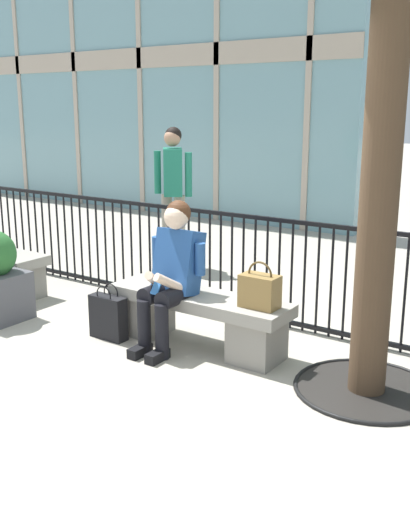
{
  "coord_description": "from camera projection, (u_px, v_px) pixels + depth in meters",
  "views": [
    {
      "loc": [
        2.74,
        -3.88,
        1.94
      ],
      "look_at": [
        0.0,
        0.1,
        0.75
      ],
      "focal_mm": 42.66,
      "sensor_mm": 36.0,
      "label": 1
    }
  ],
  "objects": [
    {
      "name": "ground_plane",
      "position": [
        198.0,
        345.0,
        5.07
      ],
      "size": [
        60.0,
        60.0,
        0.0
      ],
      "primitive_type": "plane",
      "color": "#A8A091"
    },
    {
      "name": "stone_bench",
      "position": [
        198.0,
        315.0,
        5.01
      ],
      "size": [
        1.6,
        0.44,
        0.45
      ],
      "color": "gray",
      "rests_on": "ground"
    },
    {
      "name": "seated_person_with_phone",
      "position": [
        172.0,
        271.0,
        4.91
      ],
      "size": [
        0.52,
        0.66,
        1.21
      ],
      "color": "black",
      "rests_on": "ground"
    },
    {
      "name": "handbag_on_bench",
      "position": [
        260.0,
        290.0,
        4.61
      ],
      "size": [
        0.29,
        0.17,
        0.36
      ],
      "color": "olive",
      "rests_on": "stone_bench"
    },
    {
      "name": "shopping_bag",
      "position": [
        108.0,
        317.0,
        5.19
      ],
      "size": [
        0.34,
        0.13,
        0.48
      ],
      "color": "black",
      "rests_on": "ground"
    },
    {
      "name": "bystander_at_railing",
      "position": [
        173.0,
        187.0,
        7.34
      ],
      "size": [
        0.55,
        0.43,
        1.71
      ],
      "color": "gray",
      "rests_on": "ground"
    },
    {
      "name": "plaza_railing",
      "position": [
        249.0,
        267.0,
        5.61
      ],
      "size": [
        8.63,
        0.04,
        0.99
      ],
      "color": "black",
      "rests_on": "ground"
    }
  ]
}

